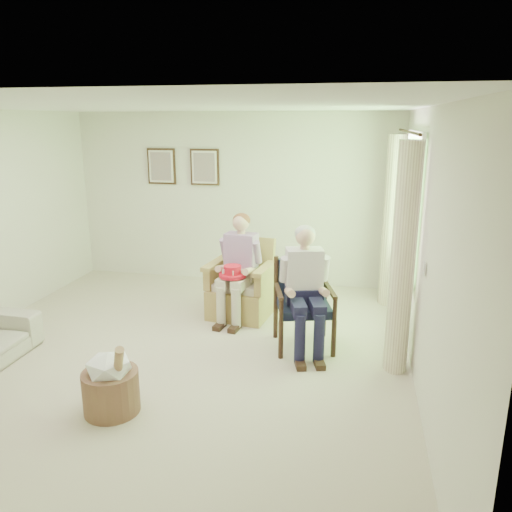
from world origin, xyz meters
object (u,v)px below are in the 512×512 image
wood_armchair (305,300)px  person_dark (304,281)px  person_wicker (239,261)px  hatbox (111,382)px  wicker_armchair (242,291)px  red_hat (232,272)px

wood_armchair → person_dark: person_dark is taller
person_wicker → hatbox: (-0.59, -2.32, -0.49)m
wicker_armchair → wood_armchair: bearing=-31.0°
wood_armchair → person_wicker: 1.11m
wood_armchair → hatbox: size_ratio=1.34×
person_wicker → hatbox: 2.44m
wicker_armchair → person_dark: size_ratio=0.72×
wood_armchair → red_hat: wood_armchair is taller
wood_armchair → hatbox: (-1.49, -1.72, -0.25)m
wood_armchair → hatbox: wood_armchair is taller
person_dark → red_hat: bearing=133.9°
person_wicker → red_hat: 0.23m
person_wicker → wood_armchair: bearing=-25.6°
wood_armchair → person_dark: (0.00, -0.16, 0.27)m
wicker_armchair → person_dark: person_dark is taller
person_wicker → hatbox: person_wicker is taller
person_dark → wicker_armchair: bearing=119.8°
wicker_armchair → hatbox: 2.52m
wicker_armchair → red_hat: wicker_armchair is taller
wicker_armchair → hatbox: size_ratio=1.38×
wood_armchair → red_hat: 1.03m
person_dark → red_hat: 1.10m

